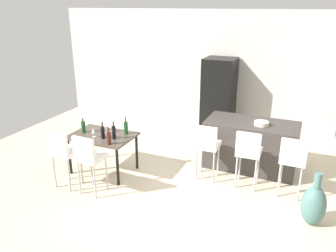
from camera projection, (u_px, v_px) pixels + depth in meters
ground_plane at (201, 184)px, 5.87m from camera, size 10.00×10.00×0.00m
back_wall at (243, 73)px, 7.95m from camera, size 10.00×0.12×2.90m
kitchen_island at (250, 145)px, 6.37m from camera, size 1.71×0.85×0.92m
bar_chair_left at (207, 143)px, 5.83m from camera, size 0.41×0.41×1.05m
bar_chair_middle at (249, 150)px, 5.56m from camera, size 0.41×0.41×1.05m
bar_chair_right at (293, 158)px, 5.29m from camera, size 0.41×0.41×1.05m
dining_table at (103, 139)px, 6.14m from camera, size 1.16×0.81×0.74m
dining_chair_near at (63, 150)px, 5.57m from camera, size 0.41×0.41×1.05m
dining_chair_far at (89, 156)px, 5.37m from camera, size 0.42×0.42×1.05m
wine_bottle_near at (109, 138)px, 5.66m from camera, size 0.07×0.07×0.31m
wine_bottle_middle at (103, 132)px, 5.92m from camera, size 0.07×0.07×0.31m
wine_bottle_inner at (126, 128)px, 6.11m from camera, size 0.07×0.07×0.33m
wine_bottle_end at (83, 127)px, 6.19m from camera, size 0.08×0.08×0.28m
wine_bottle_far at (114, 132)px, 5.88m from camera, size 0.07×0.07×0.33m
wine_glass_left at (105, 127)px, 6.16m from camera, size 0.07×0.07×0.17m
wine_glass_right at (93, 131)px, 5.97m from camera, size 0.07×0.07×0.17m
wine_glass_corner at (111, 126)px, 6.21m from camera, size 0.07×0.07×0.17m
refrigerator at (219, 97)px, 7.93m from camera, size 0.72×0.68×1.84m
fruit_bowl at (261, 123)px, 6.06m from camera, size 0.27×0.27×0.07m
floor_vase at (314, 205)px, 4.73m from camera, size 0.34×0.34×0.82m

